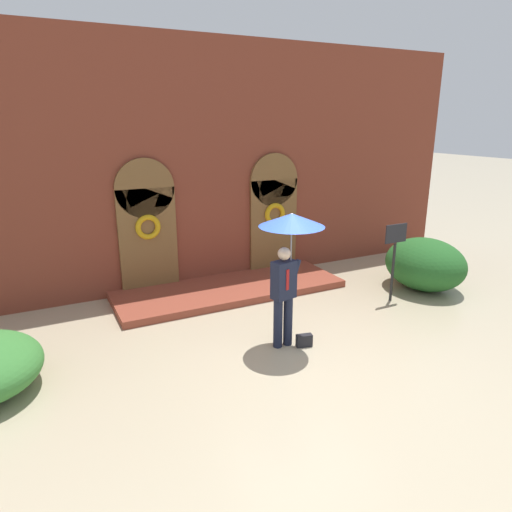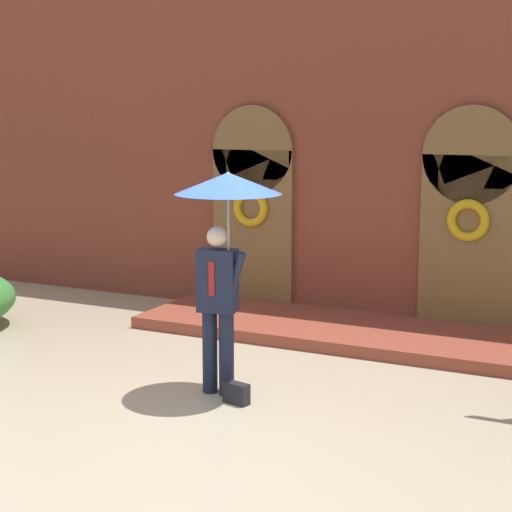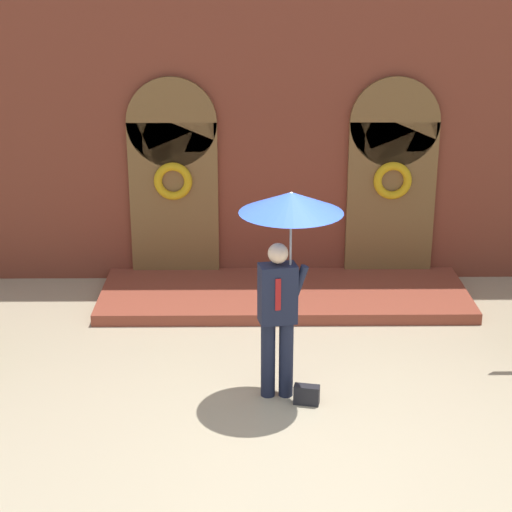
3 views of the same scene
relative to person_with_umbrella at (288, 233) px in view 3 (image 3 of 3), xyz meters
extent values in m
plane|color=tan|center=(0.10, -0.29, -1.91)|extent=(80.00, 80.00, 0.00)
cube|color=brown|center=(0.10, 3.91, 0.89)|extent=(14.00, 0.50, 5.60)
cube|color=brown|center=(-1.50, 3.62, -0.71)|extent=(1.30, 0.08, 2.40)
cylinder|color=brown|center=(-1.50, 3.62, 0.49)|extent=(1.30, 0.08, 1.30)
cube|color=brown|center=(1.70, 3.62, -0.71)|extent=(1.30, 0.08, 2.40)
cylinder|color=brown|center=(1.70, 3.62, 0.49)|extent=(1.30, 0.08, 1.30)
torus|color=#C69314|center=(-1.50, 3.55, -0.36)|extent=(0.56, 0.12, 0.56)
torus|color=#C69314|center=(1.70, 3.55, -0.36)|extent=(0.56, 0.12, 0.56)
cube|color=brown|center=(0.10, 2.76, -1.83)|extent=(5.20, 1.80, 0.16)
cylinder|color=#191E33|center=(-0.20, 0.00, -1.46)|extent=(0.16, 0.16, 0.90)
cylinder|color=#191E33|center=(0.00, 0.00, -1.46)|extent=(0.16, 0.16, 0.90)
cube|color=#191E33|center=(-0.10, 0.00, -0.68)|extent=(0.44, 0.31, 0.66)
cube|color=#A51919|center=(-0.10, -0.13, -0.64)|extent=(0.06, 0.02, 0.36)
sphere|color=beige|center=(-0.10, 0.00, -0.22)|extent=(0.22, 0.22, 0.22)
cylinder|color=#191E33|center=(0.12, 0.00, -0.58)|extent=(0.22, 0.09, 0.46)
cylinder|color=gray|center=(0.03, 0.00, -0.26)|extent=(0.02, 0.02, 0.98)
cone|color=#284CB7|center=(0.03, 0.00, 0.34)|extent=(1.10, 1.10, 0.22)
cone|color=white|center=(0.03, 0.00, 0.35)|extent=(0.61, 0.60, 0.20)
cube|color=black|center=(0.22, -0.20, -1.80)|extent=(0.30, 0.18, 0.22)
camera|label=1|loc=(-3.78, -6.28, 1.92)|focal=32.00mm
camera|label=2|loc=(4.14, -7.65, 1.09)|focal=60.00mm
camera|label=3|loc=(-0.42, -8.52, 2.79)|focal=60.00mm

